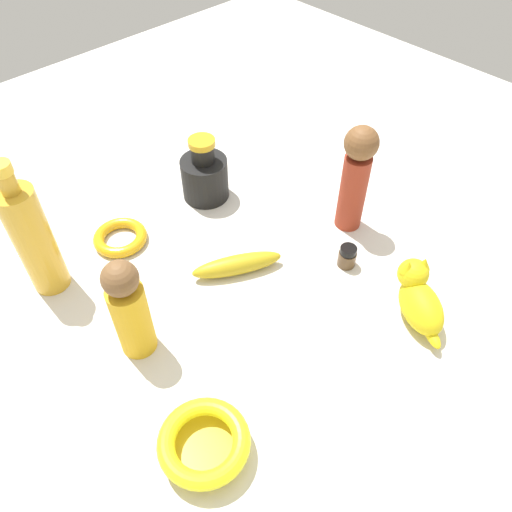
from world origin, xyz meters
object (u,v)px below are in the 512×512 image
bowl (204,444)px  nail_polish_jar (347,256)px  bottle_tall (33,239)px  person_figure_child (356,175)px  banana (237,265)px  bottle_short (205,175)px  cat_figurine (419,298)px  bangle (120,237)px  person_figure_adult (129,310)px

bowl → nail_polish_jar: bearing=12.3°
nail_polish_jar → bottle_tall: 0.54m
nail_polish_jar → person_figure_child: person_figure_child is taller
banana → person_figure_child: (0.25, -0.06, 0.10)m
bottle_short → person_figure_child: size_ratio=0.62×
bottle_tall → cat_figurine: size_ratio=1.97×
bangle → person_figure_child: 0.46m
bangle → bottle_short: bearing=-2.0°
bangle → banana: banana is taller
bowl → person_figure_adult: bearing=80.5°
bottle_short → cat_figurine: 0.49m
bangle → person_figure_child: person_figure_child is taller
bottle_tall → person_figure_child: 0.57m
person_figure_child → bottle_tall: bearing=152.2°
bottle_short → bowl: (-0.35, -0.42, -0.03)m
person_figure_adult → bowl: bearing=-99.5°
banana → bottle_tall: 0.34m
bowl → person_figure_child: size_ratio=0.57×
person_figure_adult → nail_polish_jar: bearing=-17.4°
nail_polish_jar → bottle_short: bearing=100.4°
banana → cat_figurine: cat_figurine is taller
cat_figurine → bottle_tall: bearing=130.1°
bottle_short → bottle_tall: bottle_tall is taller
bottle_short → person_figure_adult: (-0.32, -0.21, 0.04)m
nail_polish_jar → cat_figurine: 0.15m
bangle → cat_figurine: size_ratio=0.77×
bottle_short → bowl: bearing=-129.9°
cat_figurine → person_figure_child: size_ratio=0.60×
bottle_short → person_figure_child: (0.15, -0.26, 0.07)m
nail_polish_jar → person_figure_adult: size_ratio=0.22×
bangle → bottle_short: size_ratio=0.74×
bangle → bowl: bearing=-108.5°
bangle → banana: 0.24m
person_figure_adult → bangle: bearing=63.7°
bottle_short → banana: 0.23m
cat_figurine → bowl: bearing=171.3°
person_figure_adult → person_figure_child: 0.47m
nail_polish_jar → person_figure_adult: 0.40m
bottle_tall → nail_polish_jar: bearing=-38.9°
nail_polish_jar → bowl: bowl is taller
bottle_short → cat_figurine: size_ratio=1.04×
banana → person_figure_adult: size_ratio=0.86×
nail_polish_jar → person_figure_child: size_ratio=0.19×
nail_polish_jar → bottle_short: 0.34m
bowl → cat_figurine: bearing=-8.7°
bangle → bowl: bowl is taller
person_figure_adult → cat_figurine: (0.37, -0.27, -0.05)m
bottle_short → bowl: bottle_short is taller
bottle_short → bowl: size_ratio=1.09×
nail_polish_jar → bowl: size_ratio=0.34×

